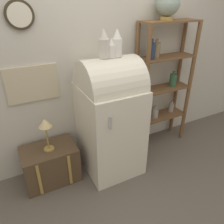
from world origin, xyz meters
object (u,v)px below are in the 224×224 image
vase_center (111,48)px  desk_lamp (45,126)px  vase_left (104,44)px  vase_right (117,44)px  globe (168,4)px  suitcase_trunk (51,164)px  refrigerator (110,116)px

vase_center → desk_lamp: vase_center is taller
vase_center → vase_left: bearing=167.4°
vase_right → vase_left: bearing=177.6°
globe → vase_center: 0.91m
suitcase_trunk → vase_center: 1.43m
vase_left → vase_right: size_ratio=1.03×
refrigerator → desk_lamp: 0.70m
suitcase_trunk → vase_left: vase_left is taller
suitcase_trunk → desk_lamp: bearing=-66.1°
refrigerator → vase_center: (0.01, -0.01, 0.75)m
vase_left → globe: bearing=11.6°
refrigerator → vase_center: 0.75m
vase_right → desk_lamp: bearing=174.0°
vase_center → suitcase_trunk: bearing=171.4°
vase_center → desk_lamp: bearing=172.6°
suitcase_trunk → vase_center: vase_center is taller
refrigerator → vase_right: (0.08, -0.00, 0.78)m
globe → suitcase_trunk: bearing=-176.7°
vase_left → vase_right: vase_left is taller
globe → vase_center: bearing=-166.4°
globe → vase_center: globe is taller
suitcase_trunk → vase_right: vase_right is taller
refrigerator → desk_lamp: size_ratio=3.60×
vase_left → vase_center: (0.07, -0.02, -0.04)m
vase_left → vase_center: bearing=-12.6°
vase_left → suitcase_trunk: bearing=171.8°
refrigerator → vase_left: (-0.06, 0.01, 0.79)m
globe → vase_right: globe is taller
refrigerator → suitcase_trunk: 0.87m
globe → vase_right: size_ratio=1.12×
refrigerator → vase_right: vase_right is taller
vase_right → desk_lamp: size_ratio=0.71×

